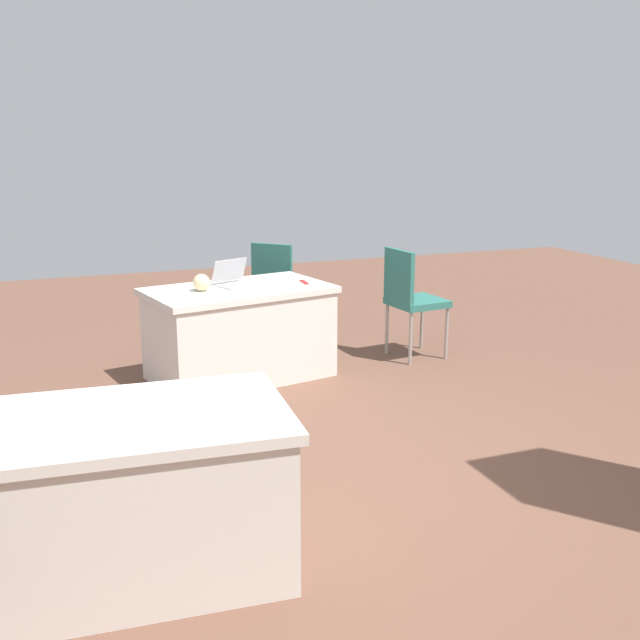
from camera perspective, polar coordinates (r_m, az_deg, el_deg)
ground_plane at (r=4.30m, az=1.03°, el=-12.35°), size 14.40×14.40×0.00m
table_foreground at (r=5.97m, az=-6.28°, el=-0.98°), size 1.57×1.10×0.75m
table_mid_left at (r=3.43m, az=-16.93°, el=-13.18°), size 1.75×0.98×0.75m
chair_tucked_left at (r=7.08m, az=-3.26°, el=2.80°), size 0.62×0.62×0.95m
chair_tucked_right at (r=6.48m, az=7.06°, el=1.93°), size 0.48×0.48×0.98m
laptop_silver at (r=5.96m, az=-6.50°, el=3.06°), size 0.40×0.39×0.21m
yarn_ball at (r=5.77m, az=-9.20°, el=2.89°), size 0.13×0.13×0.13m
scissors_red at (r=6.05m, az=-1.24°, el=2.96°), size 0.05×0.18×0.01m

